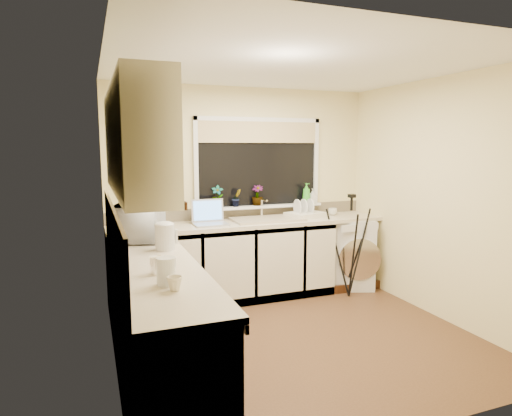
# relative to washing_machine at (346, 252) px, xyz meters

# --- Properties ---
(floor) EXTENTS (3.20, 3.20, 0.00)m
(floor) POSITION_rel_washing_machine_xyz_m (-1.27, -1.18, -0.43)
(floor) COLOR brown
(floor) RESTS_ON ground
(ceiling) EXTENTS (3.20, 3.20, 0.00)m
(ceiling) POSITION_rel_washing_machine_xyz_m (-1.27, -1.18, 2.02)
(ceiling) COLOR white
(ceiling) RESTS_ON ground
(wall_back) EXTENTS (3.20, 0.00, 3.20)m
(wall_back) POSITION_rel_washing_machine_xyz_m (-1.27, 0.32, 0.79)
(wall_back) COLOR beige
(wall_back) RESTS_ON ground
(wall_front) EXTENTS (3.20, 0.00, 3.20)m
(wall_front) POSITION_rel_washing_machine_xyz_m (-1.27, -2.68, 0.79)
(wall_front) COLOR beige
(wall_front) RESTS_ON ground
(wall_left) EXTENTS (0.00, 3.00, 3.00)m
(wall_left) POSITION_rel_washing_machine_xyz_m (-2.87, -1.18, 0.79)
(wall_left) COLOR beige
(wall_left) RESTS_ON ground
(wall_right) EXTENTS (0.00, 3.00, 3.00)m
(wall_right) POSITION_rel_washing_machine_xyz_m (0.33, -1.18, 0.79)
(wall_right) COLOR beige
(wall_right) RESTS_ON ground
(base_cabinet_back) EXTENTS (2.55, 0.60, 0.86)m
(base_cabinet_back) POSITION_rel_washing_machine_xyz_m (-1.59, 0.02, -0.00)
(base_cabinet_back) COLOR silver
(base_cabinet_back) RESTS_ON floor
(base_cabinet_left) EXTENTS (0.54, 2.40, 0.86)m
(base_cabinet_left) POSITION_rel_washing_machine_xyz_m (-2.57, -1.48, -0.00)
(base_cabinet_left) COLOR silver
(base_cabinet_left) RESTS_ON floor
(worktop_back) EXTENTS (3.20, 0.60, 0.04)m
(worktop_back) POSITION_rel_washing_machine_xyz_m (-1.27, 0.02, 0.45)
(worktop_back) COLOR beige
(worktop_back) RESTS_ON base_cabinet_back
(worktop_left) EXTENTS (0.60, 2.40, 0.04)m
(worktop_left) POSITION_rel_washing_machine_xyz_m (-2.57, -1.48, 0.45)
(worktop_left) COLOR beige
(worktop_left) RESTS_ON base_cabinet_left
(upper_cabinet) EXTENTS (0.28, 1.90, 0.70)m
(upper_cabinet) POSITION_rel_washing_machine_xyz_m (-2.71, -1.63, 1.37)
(upper_cabinet) COLOR silver
(upper_cabinet) RESTS_ON wall_left
(splashback_left) EXTENTS (0.02, 2.40, 0.45)m
(splashback_left) POSITION_rel_washing_machine_xyz_m (-2.85, -1.48, 0.69)
(splashback_left) COLOR beige
(splashback_left) RESTS_ON wall_left
(splashback_back) EXTENTS (3.20, 0.02, 0.14)m
(splashback_back) POSITION_rel_washing_machine_xyz_m (-1.27, 0.31, 0.54)
(splashback_back) COLOR beige
(splashback_back) RESTS_ON wall_back
(window_glass) EXTENTS (1.50, 0.02, 1.00)m
(window_glass) POSITION_rel_washing_machine_xyz_m (-1.07, 0.31, 1.12)
(window_glass) COLOR black
(window_glass) RESTS_ON wall_back
(window_blind) EXTENTS (1.50, 0.02, 0.25)m
(window_blind) POSITION_rel_washing_machine_xyz_m (-1.07, 0.28, 1.49)
(window_blind) COLOR tan
(window_blind) RESTS_ON wall_back
(windowsill) EXTENTS (1.60, 0.14, 0.03)m
(windowsill) POSITION_rel_washing_machine_xyz_m (-1.07, 0.25, 0.60)
(windowsill) COLOR white
(windowsill) RESTS_ON wall_back
(sink) EXTENTS (0.82, 0.46, 0.03)m
(sink) POSITION_rel_washing_machine_xyz_m (-1.07, 0.02, 0.48)
(sink) COLOR tan
(sink) RESTS_ON worktop_back
(faucet) EXTENTS (0.03, 0.03, 0.24)m
(faucet) POSITION_rel_washing_machine_xyz_m (-1.07, 0.20, 0.59)
(faucet) COLOR silver
(faucet) RESTS_ON worktop_back
(washing_machine) EXTENTS (0.78, 0.77, 0.87)m
(washing_machine) POSITION_rel_washing_machine_xyz_m (0.00, 0.00, 0.00)
(washing_machine) COLOR silver
(washing_machine) RESTS_ON floor
(laptop) EXTENTS (0.37, 0.31, 0.27)m
(laptop) POSITION_rel_washing_machine_xyz_m (-1.77, 0.01, 0.54)
(laptop) COLOR #A8A7AF
(laptop) RESTS_ON worktop_back
(kettle) EXTENTS (0.16, 0.16, 0.21)m
(kettle) POSITION_rel_washing_machine_xyz_m (-2.43, -1.05, 0.57)
(kettle) COLOR silver
(kettle) RESTS_ON worktop_left
(dish_rack) EXTENTS (0.50, 0.43, 0.06)m
(dish_rack) POSITION_rel_washing_machine_xyz_m (-0.56, 0.04, 0.50)
(dish_rack) COLOR #ECE5CD
(dish_rack) RESTS_ON worktop_back
(tripod) EXTENTS (0.71, 0.71, 1.22)m
(tripod) POSITION_rel_washing_machine_xyz_m (-0.18, -0.38, 0.17)
(tripod) COLOR black
(tripod) RESTS_ON floor
(glass_jug) EXTENTS (0.12, 0.12, 0.18)m
(glass_jug) POSITION_rel_washing_machine_xyz_m (-2.57, -2.00, 0.55)
(glass_jug) COLOR white
(glass_jug) RESTS_ON worktop_left
(steel_jar) EXTENTS (0.09, 0.09, 0.12)m
(steel_jar) POSITION_rel_washing_machine_xyz_m (-2.60, -1.73, 0.53)
(steel_jar) COLOR white
(steel_jar) RESTS_ON worktop_left
(microwave) EXTENTS (0.56, 0.69, 0.33)m
(microwave) POSITION_rel_washing_machine_xyz_m (-2.57, -0.52, 0.63)
(microwave) COLOR white
(microwave) RESTS_ON worktop_left
(plant_a) EXTENTS (0.16, 0.13, 0.26)m
(plant_a) POSITION_rel_washing_machine_xyz_m (-1.61, 0.23, 0.75)
(plant_a) COLOR #999999
(plant_a) RESTS_ON windowsill
(plant_b) EXTENTS (0.14, 0.12, 0.21)m
(plant_b) POSITION_rel_washing_machine_xyz_m (-1.38, 0.23, 0.72)
(plant_b) COLOR #999999
(plant_b) RESTS_ON windowsill
(plant_c) EXTENTS (0.18, 0.18, 0.25)m
(plant_c) POSITION_rel_washing_machine_xyz_m (-1.10, 0.24, 0.74)
(plant_c) COLOR #999999
(plant_c) RESTS_ON windowsill
(soap_bottle_green) EXTENTS (0.13, 0.13, 0.25)m
(soap_bottle_green) POSITION_rel_washing_machine_xyz_m (-0.46, 0.22, 0.74)
(soap_bottle_green) COLOR green
(soap_bottle_green) RESTS_ON windowsill
(soap_bottle_clear) EXTENTS (0.08, 0.09, 0.18)m
(soap_bottle_clear) POSITION_rel_washing_machine_xyz_m (-0.37, 0.22, 0.71)
(soap_bottle_clear) COLOR #999999
(soap_bottle_clear) RESTS_ON windowsill
(cup_back) EXTENTS (0.14, 0.14, 0.09)m
(cup_back) POSITION_rel_washing_machine_xyz_m (-0.15, 0.09, 0.51)
(cup_back) COLOR silver
(cup_back) RESTS_ON worktop_back
(cup_left) EXTENTS (0.11, 0.11, 0.09)m
(cup_left) POSITION_rel_washing_machine_xyz_m (-2.54, -2.12, 0.51)
(cup_left) COLOR beige
(cup_left) RESTS_ON worktop_left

